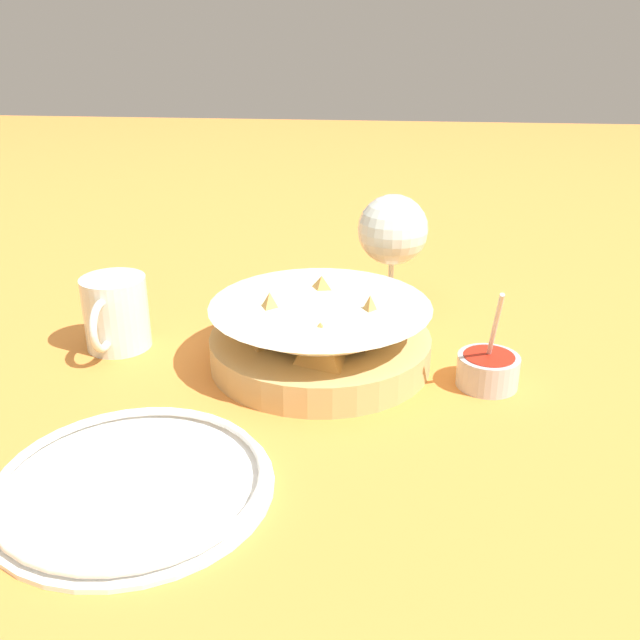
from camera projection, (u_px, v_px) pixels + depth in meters
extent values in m
plane|color=orange|center=(311.00, 362.00, 0.82)|extent=(4.00, 4.00, 0.00)
cylinder|color=tan|center=(320.00, 350.00, 0.81)|extent=(0.25, 0.25, 0.04)
cone|color=beige|center=(320.00, 335.00, 0.80)|extent=(0.25, 0.25, 0.07)
cylinder|color=#3D842D|center=(320.00, 349.00, 0.81)|extent=(0.19, 0.19, 0.01)
pyramid|color=gold|center=(320.00, 345.00, 0.75)|extent=(0.10, 0.09, 0.05)
pyramid|color=gold|center=(370.00, 322.00, 0.79)|extent=(0.06, 0.05, 0.06)
pyramid|color=gold|center=(322.00, 301.00, 0.84)|extent=(0.09, 0.09, 0.06)
pyramid|color=gold|center=(270.00, 319.00, 0.79)|extent=(0.08, 0.07, 0.06)
cylinder|color=#B7B7BC|center=(488.00, 371.00, 0.76)|extent=(0.07, 0.07, 0.03)
cylinder|color=red|center=(488.00, 366.00, 0.76)|extent=(0.05, 0.05, 0.02)
cylinder|color=#B7B7BC|center=(493.00, 333.00, 0.73)|extent=(0.06, 0.01, 0.11)
cylinder|color=silver|center=(390.00, 302.00, 0.99)|extent=(0.07, 0.07, 0.00)
cylinder|color=silver|center=(391.00, 280.00, 0.97)|extent=(0.01, 0.01, 0.06)
sphere|color=silver|center=(393.00, 230.00, 0.95)|extent=(0.09, 0.09, 0.09)
sphere|color=beige|center=(392.00, 238.00, 0.95)|extent=(0.06, 0.06, 0.06)
cylinder|color=silver|center=(116.00, 313.00, 0.84)|extent=(0.08, 0.08, 0.09)
cylinder|color=orange|center=(117.00, 321.00, 0.85)|extent=(0.06, 0.06, 0.06)
torus|color=silver|center=(102.00, 326.00, 0.80)|extent=(0.06, 0.01, 0.06)
cylinder|color=white|center=(133.00, 485.00, 0.60)|extent=(0.24, 0.24, 0.01)
torus|color=white|center=(132.00, 478.00, 0.60)|extent=(0.23, 0.23, 0.01)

